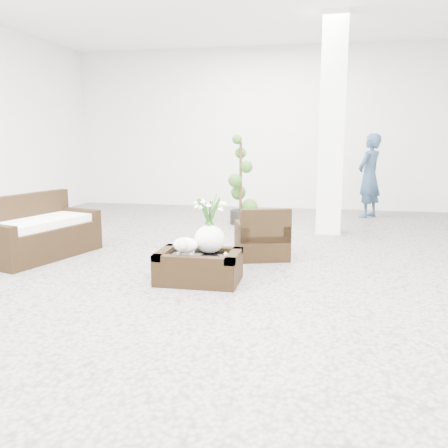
% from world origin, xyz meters
% --- Properties ---
extents(ground, '(11.00, 11.00, 0.00)m').
position_xyz_m(ground, '(0.00, 0.00, 0.00)').
color(ground, gray).
rests_on(ground, ground).
extents(column, '(0.40, 0.40, 3.50)m').
position_xyz_m(column, '(1.20, 2.80, 1.75)').
color(column, white).
rests_on(column, ground).
extents(coffee_table, '(0.90, 0.60, 0.31)m').
position_xyz_m(coffee_table, '(-0.24, -0.34, 0.16)').
color(coffee_table, black).
rests_on(coffee_table, ground).
extents(sheep_figurine, '(0.28, 0.23, 0.21)m').
position_xyz_m(sheep_figurine, '(-0.36, -0.44, 0.42)').
color(sheep_figurine, white).
rests_on(sheep_figurine, coffee_table).
extents(planter_narcissus, '(0.44, 0.44, 0.80)m').
position_xyz_m(planter_narcissus, '(-0.14, -0.24, 0.71)').
color(planter_narcissus, white).
rests_on(planter_narcissus, coffee_table).
extents(tealight, '(0.04, 0.04, 0.03)m').
position_xyz_m(tealight, '(0.06, -0.32, 0.33)').
color(tealight, white).
rests_on(tealight, coffee_table).
extents(armchair, '(0.81, 0.79, 0.69)m').
position_xyz_m(armchair, '(0.31, 0.89, 0.35)').
color(armchair, black).
rests_on(armchair, ground).
extents(loveseat, '(1.15, 1.70, 0.83)m').
position_xyz_m(loveseat, '(-2.58, 0.36, 0.41)').
color(loveseat, black).
rests_on(loveseat, ground).
extents(topiary, '(0.42, 0.42, 1.59)m').
position_xyz_m(topiary, '(-0.37, 3.33, 0.80)').
color(topiary, '#2B4E19').
rests_on(topiary, ground).
extents(shopper, '(0.66, 0.72, 1.65)m').
position_xyz_m(shopper, '(2.00, 4.55, 0.82)').
color(shopper, navy).
rests_on(shopper, ground).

